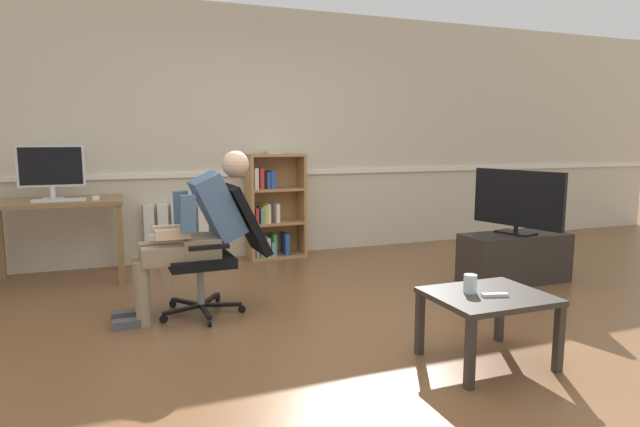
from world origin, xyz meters
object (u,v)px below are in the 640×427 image
drinking_glass (470,284)px  office_chair (221,244)px  imac_monitor (51,168)px  bookshelf (273,208)px  computer_mouse (96,198)px  radiator (184,233)px  coffee_table (488,303)px  computer_desk (57,212)px  spare_remote (495,295)px  person_seated (196,229)px  keyboard (59,200)px  tv_screen (517,201)px  tv_stand (514,258)px

drinking_glass → office_chair: bearing=129.7°
imac_monitor → bookshelf: size_ratio=0.48×
computer_mouse → radiator: computer_mouse is taller
radiator → office_chair: (0.08, -1.76, 0.21)m
computer_mouse → coffee_table: size_ratio=0.15×
office_chair → imac_monitor: bearing=-141.3°
computer_desk → coffee_table: 3.79m
imac_monitor → computer_mouse: 0.49m
drinking_glass → spare_remote: drinking_glass is taller
computer_desk → radiator: bearing=18.8°
imac_monitor → person_seated: bearing=-53.6°
spare_remote → person_seated: bearing=-119.8°
bookshelf → person_seated: 1.97m
imac_monitor → bookshelf: 2.19m
computer_desk → coffee_table: bearing=-48.8°
bookshelf → drinking_glass: 3.09m
keyboard → radiator: bearing=25.5°
computer_desk → drinking_glass: bearing=-49.2°
office_chair → coffee_table: (1.27, -1.48, -0.16)m
imac_monitor → office_chair: size_ratio=0.58×
computer_desk → bookshelf: size_ratio=0.96×
spare_remote → imac_monitor: bearing=-123.1°
computer_mouse → keyboard: bearing=-176.2°
radiator → office_chair: bearing=-87.5°
radiator → drinking_glass: size_ratio=7.38×
computer_mouse → bookshelf: size_ratio=0.09×
tv_screen → imac_monitor: bearing=53.5°
computer_mouse → coffee_table: bearing=-51.6°
keyboard → coffee_table: size_ratio=0.66×
office_chair → bookshelf: bearing=150.0°
drinking_glass → person_seated: bearing=134.0°
person_seated → coffee_table: 2.09m
coffee_table → person_seated: bearing=134.7°
drinking_glass → tv_stand: bearing=41.7°
imac_monitor → radiator: bearing=14.9°
bookshelf → office_chair: bearing=-117.8°
computer_mouse → tv_screen: (3.54, -1.36, -0.02)m
bookshelf → tv_stand: (1.77, -1.77, -0.32)m
bookshelf → spare_remote: (0.39, -3.19, -0.12)m
keyboard → computer_mouse: (0.30, 0.02, 0.01)m
computer_desk → tv_screen: bearing=-21.0°
tv_screen → drinking_glass: size_ratio=8.16×
bookshelf → drinking_glass: size_ratio=10.81×
bookshelf → person_seated: person_seated is taller
radiator → tv_stand: 3.31m
computer_desk → bookshelf: bookshelf is taller
tv_screen → coffee_table: (-1.38, -1.36, -0.39)m
imac_monitor → computer_desk: bearing=-69.2°
keyboard → computer_mouse: computer_mouse is taller
office_chair → coffee_table: 1.95m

